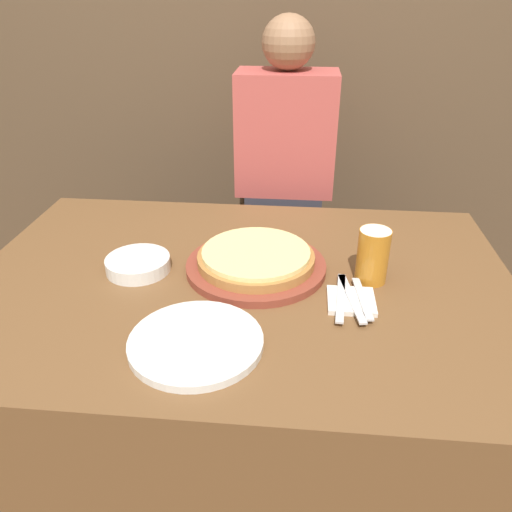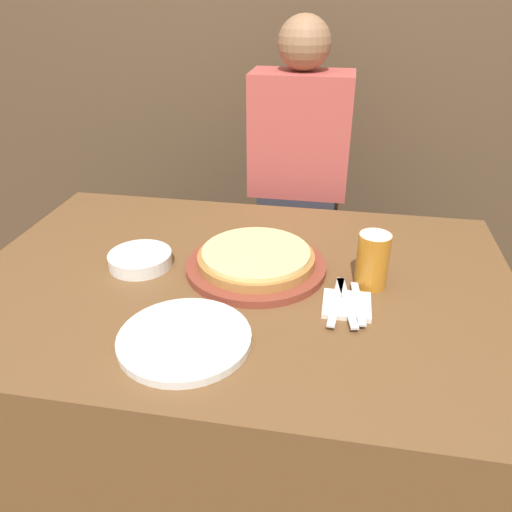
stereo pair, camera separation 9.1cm
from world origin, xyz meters
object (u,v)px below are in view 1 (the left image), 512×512
Objects in this scene: side_bowl at (138,264)px; fork at (341,297)px; dinner_plate at (196,342)px; spoon at (362,298)px; dinner_knife at (351,298)px; beer_glass at (373,254)px; diner_person at (284,205)px; pizza_on_board at (256,261)px.

side_bowl is 0.81× the size of fork.
dinner_plate is 1.60× the size of spoon.
side_bowl is at bearing 169.39° from dinner_knife.
beer_glass reaches higher than dinner_plate.
spoon is 0.14× the size of diner_person.
spoon is at bearing -105.18° from beer_glass.
pizza_on_board is 0.27m from dinner_knife.
pizza_on_board is 0.28× the size of diner_person.
diner_person reaches higher than side_bowl.
dinner_plate is 0.38m from dinner_knife.
dinner_knife is at bearing -29.47° from pizza_on_board.
fork is at bearing 180.00° from dinner_knife.
fork is 0.16× the size of diner_person.
pizza_on_board reaches higher than dinner_plate.
diner_person is at bearing 110.37° from beer_glass.
fork is at bearing 180.00° from spoon.
dinner_plate reaches higher than fork.
dinner_plate is at bearing -142.26° from beer_glass.
beer_glass is at bearing 37.74° from dinner_plate.
beer_glass is 0.15m from fork.
diner_person is at bearing 62.32° from side_bowl.
diner_person is (0.35, 0.67, -0.10)m from side_bowl.
beer_glass is 0.50× the size of dinner_plate.
dinner_plate is 0.36m from side_bowl.
dinner_plate reaches higher than spoon.
spoon is at bearing 0.00° from fork.
diner_person is (-0.17, 0.77, -0.10)m from fork.
fork is (-0.08, -0.11, -0.06)m from beer_glass.
dinner_knife is at bearing -116.65° from beer_glass.
beer_glass is 0.68× the size of dinner_knife.
pizza_on_board is 2.62× the size of beer_glass.
dinner_plate is 1.36× the size of fork.
fork is 1.00× the size of dinner_knife.
dinner_knife is (0.54, -0.10, -0.00)m from side_bowl.
dinner_knife is at bearing -76.06° from diner_person.
fork is 0.02m from dinner_knife.
beer_glass reaches higher than side_bowl.
pizza_on_board is 1.30× the size of dinner_plate.
pizza_on_board is at bearing 150.53° from dinner_knife.
dinner_plate is at bearing -106.18° from pizza_on_board.
dinner_knife and spoon have the same top height.
dinner_knife is 1.17× the size of spoon.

